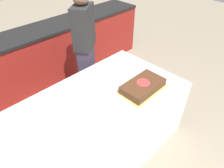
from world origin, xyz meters
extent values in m
plane|color=gray|center=(0.00, 0.00, 0.00)|extent=(14.00, 14.00, 0.00)
cube|color=maroon|center=(0.00, 1.60, 0.44)|extent=(4.40, 0.55, 0.88)
cube|color=black|center=(0.00, 1.60, 0.90)|extent=(4.40, 0.58, 0.04)
cube|color=silver|center=(0.00, 0.00, 0.37)|extent=(1.95, 1.05, 0.75)
cube|color=gold|center=(0.51, -0.20, 0.75)|extent=(0.50, 0.31, 0.00)
cube|color=#472816|center=(0.51, -0.20, 0.79)|extent=(0.46, 0.27, 0.08)
cylinder|color=red|center=(0.51, -0.20, 0.83)|extent=(0.14, 0.14, 0.00)
cylinder|color=white|center=(-0.28, 0.06, 0.77)|extent=(0.23, 0.23, 0.04)
cylinder|color=white|center=(0.49, 0.09, 0.75)|extent=(0.18, 0.18, 0.00)
cylinder|color=white|center=(0.81, 0.15, 0.75)|extent=(0.18, 0.18, 0.00)
cube|color=#383347|center=(0.51, 0.74, 0.45)|extent=(0.32, 0.29, 0.89)
cube|color=black|center=(0.51, 0.74, 1.15)|extent=(0.38, 0.35, 0.52)
camera|label=1|loc=(-0.85, -1.12, 2.09)|focal=32.00mm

